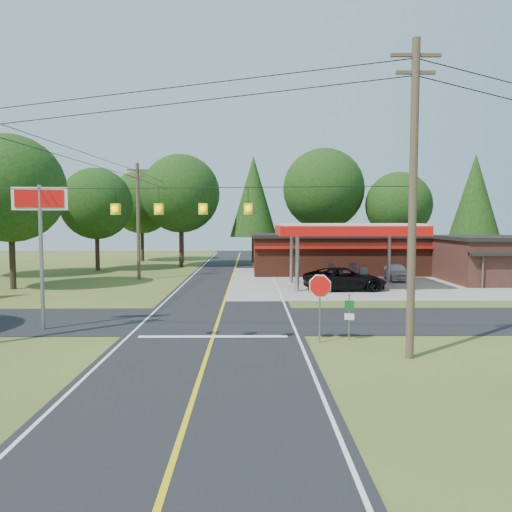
{
  "coord_description": "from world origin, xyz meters",
  "views": [
    {
      "loc": [
        1.63,
        -25.01,
        5.04
      ],
      "look_at": [
        2.0,
        7.0,
        2.8
      ],
      "focal_mm": 35.0,
      "sensor_mm": 36.0,
      "label": 1
    }
  ],
  "objects_px": {
    "suv_car": "(345,279)",
    "sedan_car": "(397,272)",
    "big_stop_sign": "(40,223)",
    "octagonal_stop_sign": "(320,291)",
    "gas_canopy": "(347,231)"
  },
  "relations": [
    {
      "from": "suv_car",
      "to": "octagonal_stop_sign",
      "type": "relative_size",
      "value": 2.08
    },
    {
      "from": "gas_canopy",
      "to": "big_stop_sign",
      "type": "bearing_deg",
      "value": -138.56
    },
    {
      "from": "suv_car",
      "to": "octagonal_stop_sign",
      "type": "xyz_separation_m",
      "value": [
        -4.0,
        -15.63,
        1.34
      ]
    },
    {
      "from": "octagonal_stop_sign",
      "to": "big_stop_sign",
      "type": "bearing_deg",
      "value": 167.97
    },
    {
      "from": "gas_canopy",
      "to": "octagonal_stop_sign",
      "type": "xyz_separation_m",
      "value": [
        -4.5,
        -17.67,
        -2.1
      ]
    },
    {
      "from": "sedan_car",
      "to": "gas_canopy",
      "type": "bearing_deg",
      "value": -136.96
    },
    {
      "from": "suv_car",
      "to": "big_stop_sign",
      "type": "relative_size",
      "value": 0.89
    },
    {
      "from": "gas_canopy",
      "to": "big_stop_sign",
      "type": "height_order",
      "value": "big_stop_sign"
    },
    {
      "from": "suv_car",
      "to": "sedan_car",
      "type": "xyz_separation_m",
      "value": [
        5.58,
        6.05,
        -0.1
      ]
    },
    {
      "from": "big_stop_sign",
      "to": "octagonal_stop_sign",
      "type": "bearing_deg",
      "value": -12.03
    },
    {
      "from": "suv_car",
      "to": "sedan_car",
      "type": "height_order",
      "value": "suv_car"
    },
    {
      "from": "big_stop_sign",
      "to": "octagonal_stop_sign",
      "type": "relative_size",
      "value": 2.33
    },
    {
      "from": "big_stop_sign",
      "to": "octagonal_stop_sign",
      "type": "xyz_separation_m",
      "value": [
        12.5,
        -2.66,
        -2.79
      ]
    },
    {
      "from": "sedan_car",
      "to": "octagonal_stop_sign",
      "type": "distance_m",
      "value": 23.74
    },
    {
      "from": "gas_canopy",
      "to": "octagonal_stop_sign",
      "type": "height_order",
      "value": "gas_canopy"
    }
  ]
}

